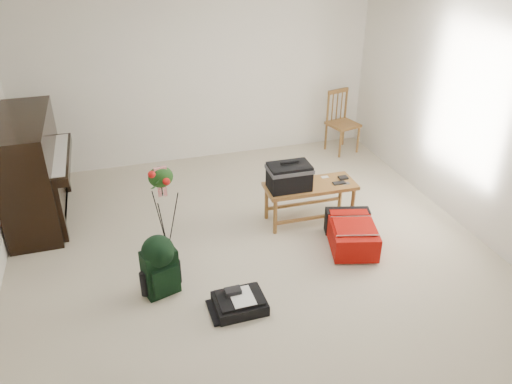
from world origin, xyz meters
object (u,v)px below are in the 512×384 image
object	(u,v)px
flower_stand	(164,210)
bench	(296,180)
piano	(33,172)
black_duffel	(240,302)
dining_chair	(342,122)
red_suitcase	(350,231)
green_backpack	(159,263)

from	to	relation	value
flower_stand	bench	bearing A→B (deg)	-1.22
piano	bench	world-z (taller)	piano
piano	flower_stand	bearing A→B (deg)	-39.55
piano	bench	xyz separation A→B (m)	(2.83, -0.99, -0.03)
black_duffel	dining_chair	bearing A→B (deg)	49.87
piano	red_suitcase	size ratio (longest dim) A/B	1.87
red_suitcase	green_backpack	bearing A→B (deg)	-158.73
bench	flower_stand	world-z (taller)	flower_stand
green_backpack	flower_stand	bearing A→B (deg)	61.48
piano	bench	size ratio (longest dim) A/B	1.42
bench	dining_chair	bearing A→B (deg)	52.21
red_suitcase	black_duffel	distance (m)	1.57
piano	green_backpack	xyz separation A→B (m)	(1.18, -1.78, -0.25)
red_suitcase	flower_stand	size ratio (longest dim) A/B	0.78
green_backpack	bench	bearing A→B (deg)	9.66
piano	bench	distance (m)	3.00
dining_chair	red_suitcase	bearing A→B (deg)	-127.18
bench	dining_chair	xyz separation A→B (m)	(1.42, 1.75, -0.12)
red_suitcase	piano	bearing A→B (deg)	169.48
flower_stand	green_backpack	bearing A→B (deg)	-107.93
dining_chair	flower_stand	size ratio (longest dim) A/B	0.90
dining_chair	red_suitcase	size ratio (longest dim) A/B	1.15
dining_chair	piano	bearing A→B (deg)	176.22
dining_chair	flower_stand	bearing A→B (deg)	-161.37
piano	green_backpack	size ratio (longest dim) A/B	2.39
dining_chair	green_backpack	xyz separation A→B (m)	(-3.06, -2.55, -0.11)
piano	green_backpack	world-z (taller)	piano
dining_chair	flower_stand	xyz separation A→B (m)	(-2.91, -1.86, 0.05)
bench	green_backpack	distance (m)	1.85
green_backpack	dining_chair	bearing A→B (deg)	23.62
flower_stand	red_suitcase	bearing A→B (deg)	-19.09
piano	black_duffel	xyz separation A→B (m)	(1.83, -2.22, -0.53)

